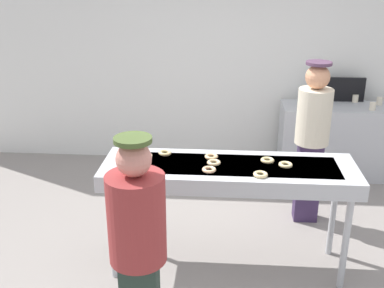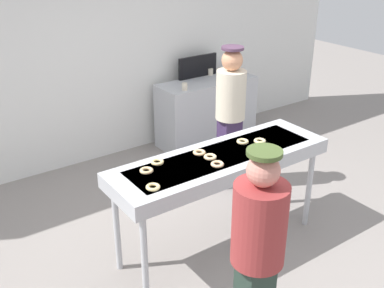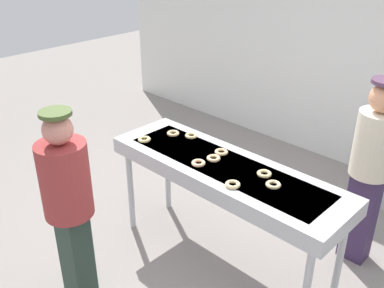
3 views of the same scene
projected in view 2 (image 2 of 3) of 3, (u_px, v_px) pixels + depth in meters
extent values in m
plane|color=gray|center=(219.00, 244.00, 4.58)|extent=(16.00, 16.00, 0.00)
cube|color=white|center=(97.00, 33.00, 5.75)|extent=(8.00, 0.12, 3.30)
cube|color=#B7BABF|center=(221.00, 162.00, 4.20)|extent=(2.12, 0.65, 0.14)
cube|color=slate|center=(221.00, 159.00, 4.19)|extent=(1.80, 0.45, 0.08)
cylinder|color=#B7BABF|center=(145.00, 259.00, 3.72)|extent=(0.06, 0.06, 0.84)
cylinder|color=#B7BABF|center=(309.00, 189.00, 4.73)|extent=(0.06, 0.06, 0.84)
cylinder|color=#B7BABF|center=(117.00, 229.00, 4.09)|extent=(0.06, 0.06, 0.84)
cylinder|color=#B7BABF|center=(275.00, 170.00, 5.09)|extent=(0.06, 0.06, 0.84)
torus|color=#E8C389|center=(146.00, 171.00, 3.87)|extent=(0.14, 0.14, 0.03)
torus|color=#F7C48A|center=(199.00, 152.00, 4.18)|extent=(0.16, 0.16, 0.03)
torus|color=#F2D48C|center=(157.00, 162.00, 4.01)|extent=(0.16, 0.16, 0.03)
torus|color=#F9C292|center=(217.00, 164.00, 3.97)|extent=(0.14, 0.14, 0.03)
torus|color=beige|center=(210.00, 157.00, 4.10)|extent=(0.16, 0.16, 0.03)
torus|color=beige|center=(260.00, 141.00, 4.41)|extent=(0.16, 0.16, 0.03)
torus|color=beige|center=(258.00, 155.00, 4.14)|extent=(0.12, 0.12, 0.03)
torus|color=#ECD48B|center=(153.00, 187.00, 3.62)|extent=(0.13, 0.13, 0.03)
torus|color=beige|center=(243.00, 142.00, 4.40)|extent=(0.16, 0.16, 0.03)
cube|color=#37264B|center=(229.00, 152.00, 5.49)|extent=(0.24, 0.18, 0.86)
cylinder|color=beige|center=(231.00, 95.00, 5.19)|extent=(0.34, 0.34, 0.56)
sphere|color=tan|center=(232.00, 60.00, 5.02)|extent=(0.23, 0.23, 0.23)
cylinder|color=#50344C|center=(233.00, 48.00, 4.97)|extent=(0.25, 0.25, 0.03)
cylinder|color=#993333|center=(259.00, 224.00, 3.01)|extent=(0.36, 0.36, 0.58)
sphere|color=tan|center=(263.00, 170.00, 2.84)|extent=(0.21, 0.21, 0.21)
cylinder|color=#435628|center=(265.00, 153.00, 2.79)|extent=(0.22, 0.22, 0.03)
cube|color=#B7BABF|center=(207.00, 111.00, 6.64)|extent=(1.43, 0.54, 0.91)
cylinder|color=beige|center=(230.00, 70.00, 6.74)|extent=(0.07, 0.07, 0.09)
cylinder|color=beige|center=(232.00, 76.00, 6.49)|extent=(0.07, 0.07, 0.09)
cylinder|color=beige|center=(211.00, 72.00, 6.68)|extent=(0.07, 0.07, 0.09)
cylinder|color=beige|center=(185.00, 87.00, 6.05)|extent=(0.07, 0.07, 0.09)
cube|color=black|center=(198.00, 66.00, 6.55)|extent=(0.63, 0.04, 0.31)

